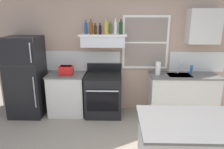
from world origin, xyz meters
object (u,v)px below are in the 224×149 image
at_px(stove_range, 104,94).
at_px(bottle_dark_green_wine, 121,28).
at_px(paper_towel_roll, 158,68).
at_px(bottle_balsamic_dark, 100,30).
at_px(toaster, 66,70).
at_px(bottle_amber_wine, 91,28).
at_px(bottle_blue_liqueur, 86,28).
at_px(dish_soap_bottle, 191,69).
at_px(bottle_champagne_gold_foil, 106,28).
at_px(bottle_brown_stout, 95,30).
at_px(bottle_olive_oil_square, 111,29).
at_px(refrigerator, 26,77).
at_px(bottle_clear_tall, 116,28).

relative_size(stove_range, bottle_dark_green_wine, 3.66).
distance_m(bottle_dark_green_wine, paper_towel_roll, 1.14).
distance_m(bottle_balsamic_dark, bottle_dark_green_wine, 0.42).
xyz_separation_m(toaster, bottle_amber_wine, (0.53, 0.12, 0.86)).
relative_size(bottle_balsamic_dark, bottle_dark_green_wine, 0.75).
xyz_separation_m(stove_range, bottle_blue_liqueur, (-0.36, 0.14, 1.40)).
bearing_deg(dish_soap_bottle, bottle_champagne_gold_foil, -177.15).
xyz_separation_m(bottle_amber_wine, bottle_balsamic_dark, (0.19, -0.04, -0.03)).
relative_size(toaster, bottle_amber_wine, 1.00).
bearing_deg(bottle_brown_stout, bottle_blue_liqueur, 161.32).
distance_m(toaster, stove_range, 0.95).
distance_m(bottle_amber_wine, bottle_brown_stout, 0.10).
relative_size(bottle_blue_liqueur, bottle_olive_oil_square, 1.13).
height_order(bottle_balsamic_dark, bottle_olive_oil_square, bottle_olive_oil_square).
relative_size(toaster, bottle_olive_oil_square, 1.19).
distance_m(refrigerator, stove_range, 1.69).
relative_size(refrigerator, bottle_dark_green_wine, 5.72).
height_order(bottle_champagne_gold_foil, dish_soap_bottle, bottle_champagne_gold_foil).
height_order(bottle_olive_oil_square, dish_soap_bottle, bottle_olive_oil_square).
xyz_separation_m(toaster, bottle_clear_tall, (1.03, 0.12, 0.87)).
xyz_separation_m(bottle_balsamic_dark, bottle_dark_green_wine, (0.42, 0.04, 0.03)).
bearing_deg(bottle_blue_liqueur, bottle_clear_tall, -4.71).
distance_m(refrigerator, bottle_dark_green_wine, 2.26).
bearing_deg(bottle_dark_green_wine, bottle_clear_tall, -178.68).
distance_m(bottle_olive_oil_square, bottle_dark_green_wine, 0.22).
xyz_separation_m(bottle_clear_tall, dish_soap_bottle, (1.63, 0.05, -0.88)).
height_order(bottle_olive_oil_square, paper_towel_roll, bottle_olive_oil_square).
bearing_deg(bottle_balsamic_dark, bottle_olive_oil_square, 24.68).
relative_size(bottle_balsamic_dark, dish_soap_bottle, 1.24).
relative_size(refrigerator, bottle_olive_oil_square, 6.84).
bearing_deg(bottle_olive_oil_square, bottle_dark_green_wine, -14.08).
xyz_separation_m(refrigerator, bottle_blue_liqueur, (1.29, 0.16, 1.01)).
xyz_separation_m(stove_range, bottle_champagne_gold_foil, (0.06, 0.05, 1.41)).
height_order(bottle_blue_liqueur, paper_towel_roll, bottle_blue_liqueur).
xyz_separation_m(bottle_blue_liqueur, bottle_clear_tall, (0.61, -0.05, 0.01)).
relative_size(toaster, bottle_dark_green_wine, 1.00).
bearing_deg(stove_range, toaster, -177.79).
height_order(refrigerator, bottle_amber_wine, bottle_amber_wine).
xyz_separation_m(toaster, bottle_olive_oil_square, (0.93, 0.17, 0.84)).
bearing_deg(bottle_olive_oil_square, bottle_blue_liqueur, -179.39).
relative_size(bottle_olive_oil_square, paper_towel_roll, 0.92).
distance_m(stove_range, bottle_olive_oil_square, 1.40).
relative_size(stove_range, paper_towel_roll, 4.04).
distance_m(toaster, bottle_blue_liqueur, 0.97).
bearing_deg(bottle_amber_wine, bottle_dark_green_wine, -0.00).
bearing_deg(bottle_brown_stout, dish_soap_bottle, 1.90).
relative_size(bottle_clear_tall, dish_soap_bottle, 1.73).
bearing_deg(bottle_dark_green_wine, bottle_brown_stout, -177.83).
distance_m(refrigerator, bottle_balsamic_dark, 1.87).
distance_m(toaster, bottle_amber_wine, 1.02).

